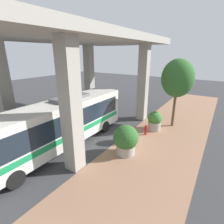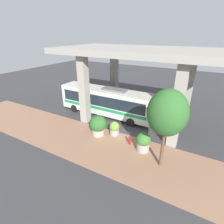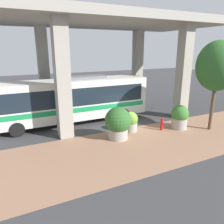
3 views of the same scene
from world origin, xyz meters
name	(u,v)px [view 1 (image 1 of 3)]	position (x,y,z in m)	size (l,w,h in m)	color
ground_plane	(122,138)	(0.00, 0.00, 0.00)	(80.00, 80.00, 0.00)	#38383A
sidewalk_strip	(157,148)	(-3.00, 0.00, 0.01)	(6.00, 40.00, 0.02)	#936B51
overpass	(81,48)	(4.00, 0.00, 7.09)	(9.40, 17.99, 8.19)	#9E998E
bus	(60,122)	(3.05, 3.71, 1.99)	(2.62, 12.03, 3.68)	silver
fire_hydrant	(146,130)	(-1.42, -1.54, 0.47)	(0.41, 0.19, 0.94)	#B21919
planter_front	(126,140)	(-1.38, 2.01, 1.09)	(1.73, 1.73, 2.13)	#9E998E
planter_middle	(155,121)	(-1.68, -2.93, 0.89)	(1.26, 1.26, 1.77)	#9E998E
planter_back	(125,134)	(-0.56, 0.56, 0.71)	(1.02, 1.02, 1.42)	#9E998E
street_tree_near	(178,78)	(-2.82, -4.82, 4.56)	(2.84, 2.84, 6.28)	brown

